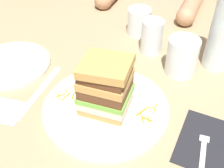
% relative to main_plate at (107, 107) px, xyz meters
% --- Properties ---
extents(ground_plane, '(3.00, 3.00, 0.00)m').
position_rel_main_plate_xyz_m(ground_plane, '(-0.01, -0.00, -0.01)').
color(ground_plane, '#9E8460').
extents(main_plate, '(0.29, 0.29, 0.01)m').
position_rel_main_plate_xyz_m(main_plate, '(0.00, 0.00, 0.00)').
color(main_plate, white).
rests_on(main_plate, ground_plane).
extents(sandwich, '(0.11, 0.11, 0.13)m').
position_rel_main_plate_xyz_m(sandwich, '(0.00, -0.00, 0.07)').
color(sandwich, tan).
rests_on(sandwich, main_plate).
extents(carrot_shred_0, '(0.02, 0.02, 0.00)m').
position_rel_main_plate_xyz_m(carrot_shred_0, '(-0.11, 0.01, 0.01)').
color(carrot_shred_0, orange).
rests_on(carrot_shred_0, main_plate).
extents(carrot_shred_1, '(0.02, 0.02, 0.00)m').
position_rel_main_plate_xyz_m(carrot_shred_1, '(-0.11, -0.02, 0.01)').
color(carrot_shred_1, orange).
rests_on(carrot_shred_1, main_plate).
extents(carrot_shred_2, '(0.02, 0.02, 0.00)m').
position_rel_main_plate_xyz_m(carrot_shred_2, '(-0.11, -0.02, 0.01)').
color(carrot_shred_2, orange).
rests_on(carrot_shred_2, main_plate).
extents(carrot_shred_3, '(0.01, 0.02, 0.00)m').
position_rel_main_plate_xyz_m(carrot_shred_3, '(-0.09, -0.00, 0.01)').
color(carrot_shred_3, orange).
rests_on(carrot_shred_3, main_plate).
extents(carrot_shred_4, '(0.01, 0.03, 0.00)m').
position_rel_main_plate_xyz_m(carrot_shred_4, '(-0.10, -0.01, 0.01)').
color(carrot_shred_4, orange).
rests_on(carrot_shred_4, main_plate).
extents(carrot_shred_5, '(0.01, 0.02, 0.00)m').
position_rel_main_plate_xyz_m(carrot_shred_5, '(0.10, -0.01, 0.01)').
color(carrot_shred_5, orange).
rests_on(carrot_shred_5, main_plate).
extents(carrot_shred_6, '(0.02, 0.01, 0.00)m').
position_rel_main_plate_xyz_m(carrot_shred_6, '(0.09, 0.03, 0.01)').
color(carrot_shred_6, orange).
rests_on(carrot_shred_6, main_plate).
extents(carrot_shred_7, '(0.00, 0.03, 0.00)m').
position_rel_main_plate_xyz_m(carrot_shred_7, '(0.10, 0.03, 0.01)').
color(carrot_shred_7, orange).
rests_on(carrot_shred_7, main_plate).
extents(carrot_shred_8, '(0.02, 0.03, 0.00)m').
position_rel_main_plate_xyz_m(carrot_shred_8, '(0.08, 0.01, 0.01)').
color(carrot_shred_8, orange).
rests_on(carrot_shred_8, main_plate).
extents(carrot_shred_9, '(0.03, 0.01, 0.00)m').
position_rel_main_plate_xyz_m(carrot_shred_9, '(0.10, -0.00, 0.01)').
color(carrot_shred_9, orange).
rests_on(carrot_shred_9, main_plate).
extents(carrot_shred_10, '(0.02, 0.03, 0.00)m').
position_rel_main_plate_xyz_m(carrot_shred_10, '(0.09, -0.00, 0.01)').
color(carrot_shred_10, orange).
rests_on(carrot_shred_10, main_plate).
extents(napkin_dark, '(0.11, 0.16, 0.00)m').
position_rel_main_plate_xyz_m(napkin_dark, '(0.22, -0.00, -0.01)').
color(napkin_dark, black).
rests_on(napkin_dark, ground_plane).
extents(fork, '(0.03, 0.17, 0.00)m').
position_rel_main_plate_xyz_m(fork, '(0.22, -0.03, -0.00)').
color(fork, silver).
rests_on(fork, napkin_dark).
extents(knife, '(0.03, 0.20, 0.00)m').
position_rel_main_plate_xyz_m(knife, '(-0.18, -0.02, -0.01)').
color(knife, silver).
rests_on(knife, ground_plane).
extents(juice_glass, '(0.08, 0.08, 0.10)m').
position_rel_main_plate_xyz_m(juice_glass, '(0.12, 0.20, 0.04)').
color(juice_glass, white).
rests_on(juice_glass, ground_plane).
extents(empty_tumbler_0, '(0.06, 0.06, 0.10)m').
position_rel_main_plate_xyz_m(empty_tumbler_0, '(0.02, 0.27, 0.04)').
color(empty_tumbler_0, silver).
rests_on(empty_tumbler_0, ground_plane).
extents(empty_tumbler_1, '(0.07, 0.07, 0.08)m').
position_rel_main_plate_xyz_m(empty_tumbler_1, '(-0.05, 0.35, 0.03)').
color(empty_tumbler_1, silver).
rests_on(empty_tumbler_1, ground_plane).
extents(side_plate, '(0.21, 0.21, 0.01)m').
position_rel_main_plate_xyz_m(side_plate, '(-0.30, 0.05, -0.00)').
color(side_plate, white).
rests_on(side_plate, ground_plane).
extents(napkin_pink, '(0.10, 0.09, 0.00)m').
position_rel_main_plate_xyz_m(napkin_pink, '(-0.21, -0.10, -0.01)').
color(napkin_pink, pink).
rests_on(napkin_pink, ground_plane).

